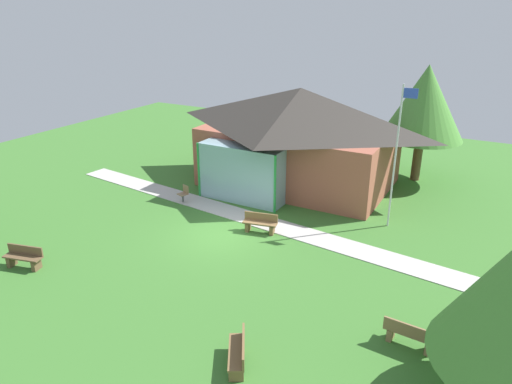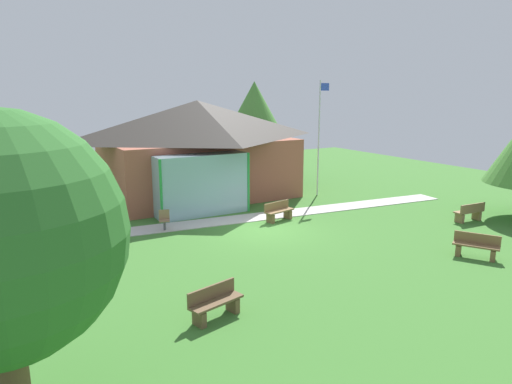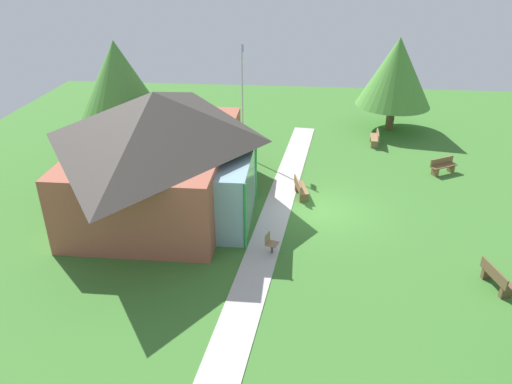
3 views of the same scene
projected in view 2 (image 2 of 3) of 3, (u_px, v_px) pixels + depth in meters
ground_plane at (265, 230)px, 19.27m from camera, size 44.00×44.00×0.00m
pavilion at (198, 148)px, 24.95m from camera, size 10.68×8.04×5.26m
footpath at (242, 219)px, 20.97m from camera, size 22.45×3.73×0.03m
flagpole at (319, 134)px, 25.17m from camera, size 0.64×0.08×6.32m
bench_rear_near_path at (279, 212)px, 20.67m from camera, size 1.56×0.75×0.84m
bench_lawn_far_right at (470, 213)px, 20.51m from camera, size 1.53×0.54×0.84m
bench_front_right at (476, 246)px, 16.00m from camera, size 1.13×1.52×0.84m
bench_front_left at (215, 303)px, 11.68m from camera, size 1.56×0.79×0.84m
patio_chair_west at (164, 221)px, 19.16m from camera, size 0.56×0.56×0.86m
tree_behind_pavilion_right at (254, 112)px, 30.62m from camera, size 4.43×4.43×6.40m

